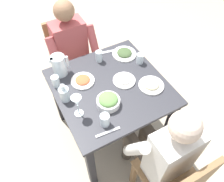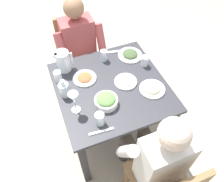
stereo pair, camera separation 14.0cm
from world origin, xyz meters
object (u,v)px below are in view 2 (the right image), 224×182
at_px(dining_table, 111,95).
at_px(water_glass_far_right, 100,119).
at_px(diner_far, 82,51).
at_px(water_glass_far_left, 58,77).
at_px(oil_carafe, 64,90).
at_px(plate_yoghurt, 126,81).
at_px(salad_bowl, 106,100).
at_px(plate_beans, 152,88).
at_px(water_glass_near_left, 104,55).
at_px(plate_rice_curry, 85,78).
at_px(diner_near, 154,153).
at_px(chair_far, 78,50).
at_px(plate_dolmas, 130,54).
at_px(water_pitcher, 63,61).
at_px(wine_glass, 74,99).
at_px(water_glass_center, 145,61).

relative_size(dining_table, water_glass_far_right, 8.63).
relative_size(diner_far, water_glass_far_left, 11.34).
xyz_separation_m(dining_table, oil_carafe, (-0.38, 0.05, 0.18)).
height_order(diner_far, plate_yoghurt, diner_far).
bearing_deg(salad_bowl, diner_far, 88.21).
bearing_deg(diner_far, plate_beans, -64.47).
bearing_deg(water_glass_far_right, water_glass_far_left, 109.34).
distance_m(water_glass_near_left, oil_carafe, 0.51).
relative_size(plate_yoghurt, plate_rice_curry, 0.96).
bearing_deg(plate_yoghurt, water_glass_far_right, -138.77).
bearing_deg(diner_near, oil_carafe, 124.63).
relative_size(chair_far, oil_carafe, 5.25).
height_order(plate_dolmas, oil_carafe, oil_carafe).
bearing_deg(water_glass_far_right, plate_dolmas, 48.85).
xyz_separation_m(salad_bowl, plate_dolmas, (0.40, 0.43, -0.03)).
bearing_deg(oil_carafe, water_pitcher, 76.63).
height_order(water_glass_near_left, wine_glass, wine_glass).
distance_m(chair_far, water_glass_far_left, 0.74).
xyz_separation_m(dining_table, chair_far, (-0.08, 0.82, -0.12)).
height_order(salad_bowl, water_glass_center, water_glass_center).
relative_size(water_glass_far_left, water_glass_near_left, 0.98).
bearing_deg(water_glass_far_left, water_glass_far_right, -70.66).
distance_m(diner_far, plate_beans, 0.88).
height_order(salad_bowl, water_glass_near_left, water_glass_near_left).
bearing_deg(diner_near, chair_far, 96.52).
bearing_deg(plate_beans, plate_yoghurt, 137.44).
bearing_deg(diner_far, plate_rice_curry, -102.31).
distance_m(plate_dolmas, water_glass_far_left, 0.69).
bearing_deg(plate_dolmas, oil_carafe, -161.18).
relative_size(dining_table, water_glass_center, 9.34).
relative_size(chair_far, diner_far, 0.75).
height_order(water_pitcher, oil_carafe, water_pitcher).
relative_size(water_pitcher, water_glass_far_right, 1.83).
relative_size(water_pitcher, water_glass_far_left, 1.86).
distance_m(salad_bowl, plate_beans, 0.40).
distance_m(dining_table, water_glass_far_right, 0.41).
xyz_separation_m(water_glass_near_left, water_glass_center, (0.31, -0.20, -0.00)).
bearing_deg(plate_rice_curry, plate_dolmas, 14.46).
bearing_deg(water_glass_near_left, dining_table, -99.79).
xyz_separation_m(salad_bowl, water_glass_near_left, (0.16, 0.47, 0.01)).
bearing_deg(plate_rice_curry, plate_yoghurt, -27.81).
xyz_separation_m(chair_far, salad_bowl, (-0.02, -0.98, 0.29)).
bearing_deg(salad_bowl, plate_yoghurt, 32.84).
xyz_separation_m(diner_far, plate_dolmas, (0.38, -0.34, 0.12)).
bearing_deg(diner_near, water_glass_far_left, 119.59).
xyz_separation_m(diner_near, plate_rice_curry, (-0.27, 0.77, 0.11)).
relative_size(water_glass_near_left, oil_carafe, 0.64).
height_order(water_pitcher, wine_glass, wine_glass).
bearing_deg(diner_far, water_glass_far_right, -97.90).
bearing_deg(chair_far, water_glass_center, -57.75).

